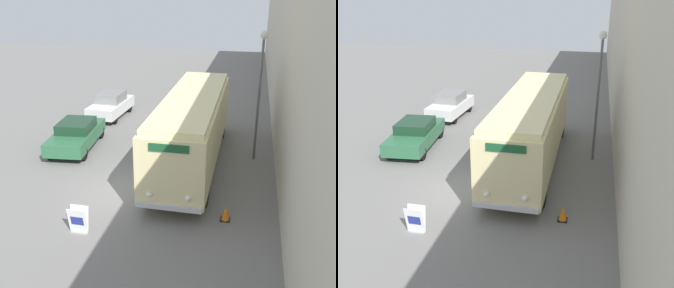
{
  "view_description": "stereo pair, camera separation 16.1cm",
  "coord_description": "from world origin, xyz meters",
  "views": [
    {
      "loc": [
        4.65,
        -13.83,
        7.95
      ],
      "look_at": [
        1.48,
        0.77,
        1.97
      ],
      "focal_mm": 42.0,
      "sensor_mm": 36.0,
      "label": 1
    },
    {
      "loc": [
        4.81,
        -13.79,
        7.95
      ],
      "look_at": [
        1.48,
        0.77,
        1.97
      ],
      "focal_mm": 42.0,
      "sensor_mm": 36.0,
      "label": 2
    }
  ],
  "objects": [
    {
      "name": "sign_board",
      "position": [
        -0.83,
        -3.17,
        0.48
      ],
      "size": [
        0.66,
        0.37,
        0.99
      ],
      "color": "gray",
      "rests_on": "ground_plane"
    },
    {
      "name": "ground_plane",
      "position": [
        0.0,
        0.0,
        0.0
      ],
      "size": [
        80.0,
        80.0,
        0.0
      ],
      "primitive_type": "plane",
      "color": "slate"
    },
    {
      "name": "streetlamp",
      "position": [
        5.02,
        4.55,
        4.02
      ],
      "size": [
        0.36,
        0.36,
        6.16
      ],
      "color": "#595E60",
      "rests_on": "ground_plane"
    },
    {
      "name": "traffic_cone",
      "position": [
        4.08,
        -1.3,
        0.28
      ],
      "size": [
        0.36,
        0.36,
        0.58
      ],
      "color": "black",
      "rests_on": "ground_plane"
    },
    {
      "name": "parked_car_mid",
      "position": [
        -4.25,
        9.59,
        0.8
      ],
      "size": [
        2.0,
        4.13,
        1.6
      ],
      "rotation": [
        0.0,
        0.0,
        -0.05
      ],
      "color": "black",
      "rests_on": "ground_plane"
    },
    {
      "name": "parked_car_near",
      "position": [
        -4.17,
        4.06,
        0.76
      ],
      "size": [
        2.37,
        4.68,
        1.46
      ],
      "rotation": [
        0.0,
        0.0,
        0.1
      ],
      "color": "black",
      "rests_on": "ground_plane"
    },
    {
      "name": "building_wall_right",
      "position": [
        6.18,
        10.0,
        4.48
      ],
      "size": [
        0.3,
        60.0,
        8.96
      ],
      "color": "beige",
      "rests_on": "ground_plane"
    },
    {
      "name": "vintage_bus",
      "position": [
        2.08,
        3.42,
        1.92
      ],
      "size": [
        2.53,
        10.74,
        3.4
      ],
      "color": "black",
      "rests_on": "ground_plane"
    }
  ]
}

